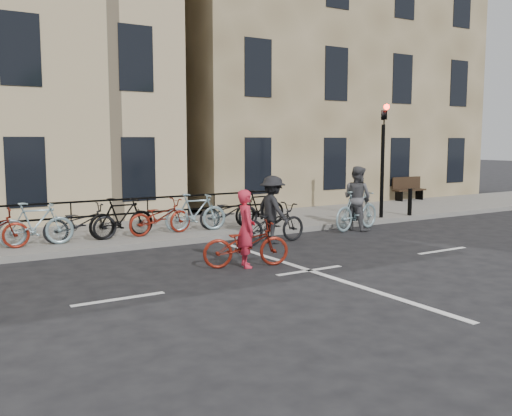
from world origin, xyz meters
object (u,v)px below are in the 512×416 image
traffic_light (383,146)px  bench (408,188)px  cyclist_dark (273,217)px  cyclist_grey (357,204)px  cyclist_pink (246,240)px

traffic_light → bench: size_ratio=2.44×
bench → cyclist_dark: size_ratio=0.80×
traffic_light → cyclist_grey: traffic_light is taller
cyclist_pink → cyclist_grey: cyclist_grey is taller
cyclist_grey → cyclist_dark: bearing=86.9°
cyclist_dark → traffic_light: bearing=-77.7°
bench → cyclist_pink: bearing=-150.5°
cyclist_grey → cyclist_dark: 3.36m
bench → cyclist_pink: (-11.92, -6.73, -0.11)m
cyclist_dark → cyclist_pink: bearing=133.0°
bench → cyclist_grey: size_ratio=0.79×
bench → cyclist_grey: cyclist_grey is taller
bench → cyclist_grey: (-6.60, -4.22, 0.09)m
bench → cyclist_pink: 13.69m
bench → cyclist_pink: cyclist_pink is taller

